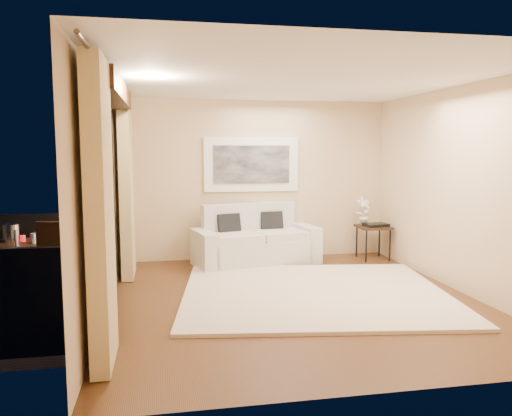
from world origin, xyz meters
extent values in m
plane|color=#573419|center=(0.00, 0.00, 0.00)|extent=(5.00, 5.00, 0.00)
plane|color=white|center=(0.00, 0.00, 2.70)|extent=(5.00, 5.00, 0.00)
plane|color=#D1B48C|center=(0.00, 2.50, 1.35)|extent=(4.50, 0.00, 4.50)
plane|color=#D1B48C|center=(0.00, -2.50, 1.35)|extent=(4.50, 0.00, 4.50)
plane|color=#D1B48C|center=(2.25, 0.00, 1.35)|extent=(0.00, 5.00, 5.00)
plane|color=#D1B48C|center=(-2.25, 1.85, 1.35)|extent=(0.00, 2.70, 2.70)
plane|color=#D1B48C|center=(-2.25, -1.85, 1.35)|extent=(0.00, 2.70, 2.70)
plane|color=#D1B48C|center=(-2.25, 0.00, 2.55)|extent=(0.00, 2.40, 2.40)
cube|color=black|center=(-2.13, 0.00, 2.52)|extent=(0.28, 2.40, 0.22)
cube|color=#605B56|center=(-3.15, 0.00, -0.06)|extent=(1.80, 2.60, 0.12)
cube|color=black|center=(-3.15, 1.27, 0.50)|extent=(1.80, 0.06, 1.00)
cube|color=#D9C186|center=(-2.11, 1.55, 1.32)|extent=(0.16, 0.75, 2.62)
cube|color=#D9C186|center=(-2.11, -1.55, 1.32)|extent=(0.16, 0.75, 2.62)
cylinder|color=#4C473F|center=(-2.11, 0.00, 2.63)|extent=(0.04, 4.80, 0.04)
cube|color=white|center=(-0.10, 2.47, 1.62)|extent=(1.62, 0.05, 0.92)
cube|color=black|center=(-0.10, 2.44, 1.62)|extent=(1.30, 0.02, 0.64)
cube|color=beige|center=(0.32, 0.15, 0.02)|extent=(3.73, 3.36, 0.04)
cube|color=silver|center=(-0.10, 2.02, 0.20)|extent=(1.77, 1.18, 0.40)
cube|color=silver|center=(-0.17, 2.35, 0.57)|extent=(1.64, 0.54, 0.78)
cube|color=silver|center=(-0.97, 1.83, 0.30)|extent=(0.40, 0.89, 0.59)
cube|color=silver|center=(0.77, 2.21, 0.30)|extent=(0.40, 0.89, 0.59)
cube|color=silver|center=(-0.48, 1.91, 0.47)|extent=(0.91, 0.91, 0.13)
cube|color=silver|center=(0.29, 2.07, 0.47)|extent=(0.91, 0.91, 0.13)
cube|color=black|center=(-0.53, 2.12, 0.63)|extent=(0.42, 0.28, 0.39)
cube|color=black|center=(0.21, 2.28, 0.63)|extent=(0.40, 0.21, 0.39)
cube|color=black|center=(1.93, 2.00, 0.56)|extent=(0.55, 0.55, 0.04)
cylinder|color=black|center=(1.72, 1.79, 0.27)|extent=(0.03, 0.03, 0.54)
cylinder|color=black|center=(2.14, 1.79, 0.27)|extent=(0.03, 0.03, 0.54)
cylinder|color=black|center=(1.72, 2.21, 0.27)|extent=(0.03, 0.03, 0.54)
cylinder|color=black|center=(2.14, 2.21, 0.27)|extent=(0.03, 0.03, 0.54)
cube|color=black|center=(1.95, 1.95, 0.60)|extent=(0.42, 0.33, 0.05)
imported|color=white|center=(1.79, 2.12, 0.82)|extent=(0.30, 0.24, 0.50)
cube|color=black|center=(-3.22, 0.11, 0.78)|extent=(0.86, 0.86, 0.05)
cylinder|color=black|center=(-2.94, -0.17, 0.37)|extent=(0.04, 0.04, 0.75)
cylinder|color=black|center=(-3.49, 0.38, 0.37)|extent=(0.04, 0.04, 0.75)
cylinder|color=black|center=(-2.94, 0.38, 0.37)|extent=(0.04, 0.04, 0.75)
cube|color=black|center=(-2.69, 0.01, 0.50)|extent=(0.55, 0.55, 0.06)
cube|color=black|center=(-2.73, -0.20, 0.78)|extent=(0.47, 0.15, 0.61)
cylinder|color=black|center=(-2.47, 0.16, 0.24)|extent=(0.03, 0.03, 0.48)
cylinder|color=black|center=(-2.84, 0.23, 0.24)|extent=(0.03, 0.03, 0.48)
cylinder|color=black|center=(-2.54, -0.21, 0.24)|extent=(0.03, 0.03, 0.48)
cylinder|color=black|center=(-2.91, -0.14, 0.24)|extent=(0.03, 0.03, 0.48)
cylinder|color=silver|center=(-3.33, 0.23, 0.90)|extent=(0.18, 0.18, 0.20)
cylinder|color=red|center=(-3.20, 0.21, 0.84)|extent=(0.06, 0.06, 0.07)
cylinder|color=silver|center=(-3.20, -0.07, 0.89)|extent=(0.04, 0.04, 0.18)
cylinder|color=white|center=(-3.04, 0.03, 0.86)|extent=(0.06, 0.06, 0.12)
cylinder|color=white|center=(-3.02, 0.12, 0.86)|extent=(0.06, 0.06, 0.12)
camera|label=1|loc=(-1.57, -5.91, 1.86)|focal=35.00mm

